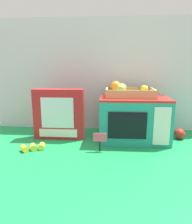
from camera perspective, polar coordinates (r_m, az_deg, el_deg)
ground_plane at (r=1.30m, az=3.20°, el=-7.14°), size 1.70×1.70×0.00m
display_back_panel at (r=1.43m, az=3.54°, el=10.23°), size 1.61×0.03×0.76m
toy_microwave at (r=1.25m, az=10.52°, el=-1.86°), size 0.40×0.27×0.26m
food_groups_crate at (r=1.25m, az=8.98°, el=5.52°), size 0.29×0.22×0.09m
cookie_set_box at (r=1.27m, az=-10.36°, el=-0.59°), size 0.31×0.08×0.31m
price_sign at (r=1.07m, az=1.08°, el=-7.66°), size 0.07×0.01×0.10m
loose_toy_banana at (r=1.15m, az=-17.26°, el=-9.44°), size 0.13×0.09×0.03m
loose_toy_apple at (r=1.36m, az=22.45°, el=-5.70°), size 0.06×0.06×0.06m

